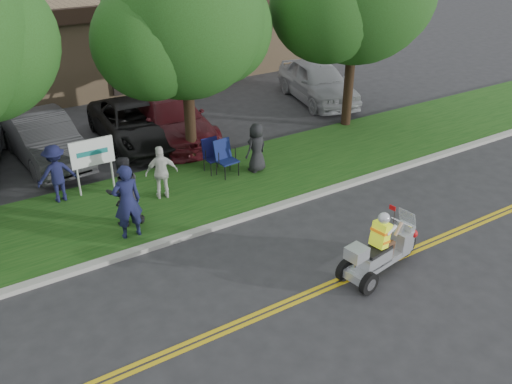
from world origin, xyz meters
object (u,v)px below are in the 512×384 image
lawn_chair_b (225,155)px  spectator_adult_mid (124,191)px  parked_car_right (171,118)px  spectator_adult_left (127,202)px  parked_car_mid (135,124)px  trike_scooter (381,252)px  parked_car_far_right (318,81)px  spectator_adult_right (162,172)px  parked_car_left (44,139)px  lawn_chair_a (212,153)px

lawn_chair_b → spectator_adult_mid: 3.87m
spectator_adult_mid → parked_car_right: size_ratio=0.36×
spectator_adult_left → parked_car_mid: bearing=-109.9°
trike_scooter → parked_car_mid: 10.63m
lawn_chair_b → spectator_adult_mid: spectator_adult_mid is taller
spectator_adult_left → spectator_adult_mid: bearing=-100.7°
spectator_adult_mid → parked_car_far_right: 12.21m
lawn_chair_b → spectator_adult_right: 2.31m
spectator_adult_left → spectator_adult_right: spectator_adult_left is taller
lawn_chair_b → parked_car_left: (-4.45, 4.22, 0.07)m
lawn_chair_b → parked_car_far_right: size_ratio=0.22×
spectator_adult_mid → parked_car_mid: (2.34, 5.38, -0.33)m
spectator_adult_right → lawn_chair_a: bearing=-143.6°
trike_scooter → parked_car_left: bearing=106.5°
spectator_adult_left → spectator_adult_mid: size_ratio=1.04×
lawn_chair_a → spectator_adult_left: (-3.60, -2.32, 0.39)m
parked_car_far_right → parked_car_mid: bearing=-164.6°
spectator_adult_right → parked_car_far_right: size_ratio=0.31×
trike_scooter → parked_car_mid: (-1.84, 10.47, 0.16)m
spectator_adult_right → parked_car_mid: size_ratio=0.30×
lawn_chair_a → spectator_adult_mid: size_ratio=0.56×
trike_scooter → spectator_adult_mid: (-4.18, 5.09, 0.49)m
spectator_adult_mid → lawn_chair_a: bearing=-149.8°
spectator_adult_left → lawn_chair_a: bearing=-144.6°
parked_car_right → parked_car_far_right: (7.20, 0.62, 0.10)m
spectator_adult_left → parked_car_right: 6.86m
trike_scooter → spectator_adult_mid: 6.61m
trike_scooter → parked_car_right: size_ratio=0.46×
lawn_chair_b → lawn_chair_a: bearing=110.5°
lawn_chair_a → trike_scooter: bearing=-85.0°
spectator_adult_left → spectator_adult_mid: (0.15, 0.65, -0.04)m
trike_scooter → parked_car_left: trike_scooter is taller
lawn_chair_b → parked_car_mid: bearing=102.2°
spectator_adult_mid → parked_car_far_right: spectator_adult_mid is taller
parked_car_left → spectator_adult_mid: bearing=-86.4°
spectator_adult_right → parked_car_mid: bearing=-87.6°
spectator_adult_left → parked_car_left: size_ratio=0.41×
spectator_adult_left → trike_scooter: bearing=137.0°
lawn_chair_a → parked_car_left: bearing=137.1°
lawn_chair_b → spectator_adult_left: size_ratio=0.57×
lawn_chair_b → parked_car_right: (-0.07, 3.86, 0.04)m
spectator_adult_mid → parked_car_right: bearing=-120.8°
trike_scooter → lawn_chair_a: (-0.74, 6.76, 0.14)m
parked_car_left → parked_car_mid: size_ratio=0.93×
trike_scooter → parked_car_far_right: size_ratio=0.48×
parked_car_left → parked_car_right: 4.39m
parked_car_left → spectator_adult_right: bearing=-69.4°
trike_scooter → lawn_chair_b: (-0.52, 6.32, 0.17)m
parked_car_left → parked_car_far_right: bearing=-3.3°
spectator_adult_left → spectator_adult_mid: 0.67m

